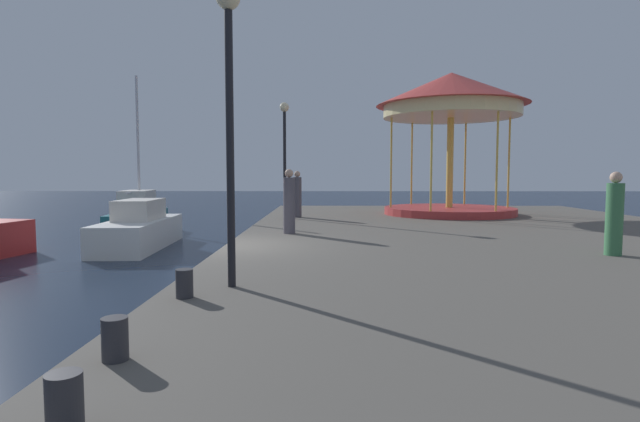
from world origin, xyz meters
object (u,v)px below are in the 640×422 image
(lamp_post_far_end, at_px, (285,140))
(bollard_center, at_px, (184,283))
(sailboat_teal, at_px, (138,214))
(bollard_north, at_px, (64,402))
(bollard_south, at_px, (115,339))
(person_far_corner, at_px, (614,216))
(carousel, at_px, (451,108))
(person_near_carousel, at_px, (289,203))
(person_by_the_water, at_px, (297,196))
(lamp_post_mid_promenade, at_px, (229,84))
(motorboat_white, at_px, (139,229))

(lamp_post_far_end, xyz_separation_m, bollard_center, (-0.38, -12.52, -2.83))
(sailboat_teal, relative_size, bollard_north, 17.38)
(bollard_south, distance_m, person_far_corner, 10.04)
(carousel, relative_size, person_near_carousel, 3.37)
(person_near_carousel, xyz_separation_m, person_far_corner, (7.13, -3.79, -0.04))
(carousel, xyz_separation_m, bollard_north, (-6.99, -17.85, -4.25))
(bollard_south, bearing_deg, person_by_the_water, 86.86)
(bollard_north, bearing_deg, lamp_post_far_end, 89.42)
(lamp_post_mid_promenade, bearing_deg, person_by_the_water, 88.50)
(sailboat_teal, distance_m, bollard_north, 20.38)
(bollard_center, xyz_separation_m, bollard_north, (0.22, -3.59, 0.00))
(sailboat_teal, distance_m, bollard_center, 16.96)
(lamp_post_mid_promenade, bearing_deg, lamp_post_far_end, 90.73)
(person_near_carousel, relative_size, person_far_corner, 1.05)
(bollard_north, relative_size, person_far_corner, 0.23)
(bollard_north, bearing_deg, motorboat_white, 108.77)
(lamp_post_mid_promenade, height_order, bollard_north, lamp_post_mid_promenade)
(person_by_the_water, bearing_deg, bollard_north, -92.19)
(motorboat_white, height_order, person_near_carousel, person_near_carousel)
(carousel, height_order, bollard_center, carousel)
(bollard_center, relative_size, bollard_north, 1.00)
(bollard_center, bearing_deg, lamp_post_mid_promenade, 52.46)
(bollard_south, bearing_deg, carousel, 66.54)
(lamp_post_far_end, relative_size, person_near_carousel, 2.41)
(sailboat_teal, xyz_separation_m, bollard_north, (6.80, -19.21, 0.33))
(lamp_post_far_end, relative_size, bollard_center, 11.14)
(bollard_south, relative_size, bollard_north, 1.00)
(lamp_post_far_end, relative_size, person_by_the_water, 2.44)
(sailboat_teal, xyz_separation_m, person_far_corner, (14.62, -11.94, 0.96))
(sailboat_teal, xyz_separation_m, bollard_center, (6.58, -15.63, 0.33))
(motorboat_white, height_order, bollard_north, motorboat_white)
(bollard_center, xyz_separation_m, person_near_carousel, (0.92, 7.47, 0.67))
(sailboat_teal, relative_size, lamp_post_mid_promenade, 1.55)
(bollard_center, bearing_deg, carousel, 63.18)
(lamp_post_mid_promenade, bearing_deg, person_far_corner, 21.75)
(carousel, bearing_deg, bollard_south, -113.46)
(bollard_north, distance_m, person_far_corner, 10.70)
(motorboat_white, distance_m, bollard_south, 12.99)
(lamp_post_mid_promenade, bearing_deg, person_near_carousel, 86.73)
(carousel, distance_m, bollard_south, 18.57)
(person_far_corner, bearing_deg, sailboat_teal, 140.77)
(lamp_post_mid_promenade, height_order, bollard_center, lamp_post_mid_promenade)
(motorboat_white, distance_m, bollard_north, 14.26)
(motorboat_white, bearing_deg, bollard_center, -66.22)
(bollard_north, bearing_deg, carousel, 68.60)
(bollard_south, distance_m, person_near_carousel, 9.85)
(bollard_south, height_order, person_by_the_water, person_by_the_water)
(carousel, distance_m, person_near_carousel, 9.93)
(person_near_carousel, height_order, person_far_corner, person_near_carousel)
(lamp_post_mid_promenade, distance_m, person_far_corner, 8.39)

